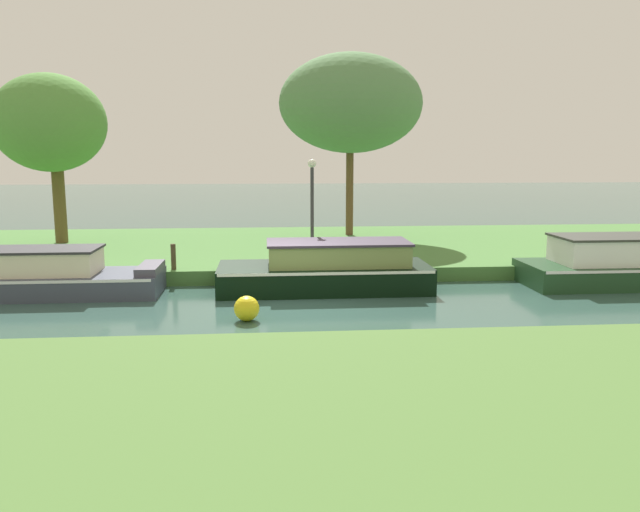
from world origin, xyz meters
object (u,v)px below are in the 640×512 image
Objects in this scene: willow_tree_left at (49,124)px; lamp_post at (312,198)px; forest_barge at (624,264)px; mooring_post_near at (173,257)px; channel_buoy at (247,309)px; black_cruiser at (328,269)px; willow_tree_centre at (351,103)px.

lamp_post is (8.51, -4.26, -2.23)m from willow_tree_left.
forest_barge reaches higher than mooring_post_near.
channel_buoy is (6.76, -9.16, -4.21)m from willow_tree_left.
black_cruiser reaches higher than channel_buoy.
mooring_post_near is (-3.83, -0.87, -1.51)m from lamp_post.
black_cruiser is 4.25m from mooring_post_near.
channel_buoy is at bearing -53.58° from willow_tree_left.
willow_tree_left reaches higher than forest_barge.
black_cruiser reaches higher than mooring_post_near.
willow_tree_left is 10.67× the size of channel_buoy.
lamp_post is at bearing 70.34° from channel_buoy.
willow_tree_centre reaches higher than lamp_post.
black_cruiser is 0.94× the size of willow_tree_left.
willow_tree_centre is at bearing 72.23° from lamp_post.
lamp_post is at bearing 12.81° from mooring_post_near.
black_cruiser is 9.37m from willow_tree_centre.
willow_tree_centre is at bearing 78.37° from black_cruiser.
forest_barge is 0.96× the size of black_cruiser.
mooring_post_near is at bearing 117.30° from channel_buoy.
black_cruiser is at bearing -82.54° from lamp_post.
mooring_post_near is (4.68, -5.13, -3.74)m from willow_tree_left.
forest_barge is 12.14m from mooring_post_near.
lamp_post reaches higher than channel_buoy.
willow_tree_centre is at bearing 71.37° from channel_buoy.
channel_buoy is (-3.64, -10.78, -5.07)m from willow_tree_centre.
mooring_post_near is 4.56m from channel_buoy.
forest_barge is at bearing 0.00° from black_cruiser.
willow_tree_centre reaches higher than forest_barge.
lamp_post is 5.57m from channel_buoy.
black_cruiser is 0.80× the size of willow_tree_centre.
willow_tree_left is (-8.77, 6.26, 3.94)m from black_cruiser.
black_cruiser is 3.54m from channel_buoy.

